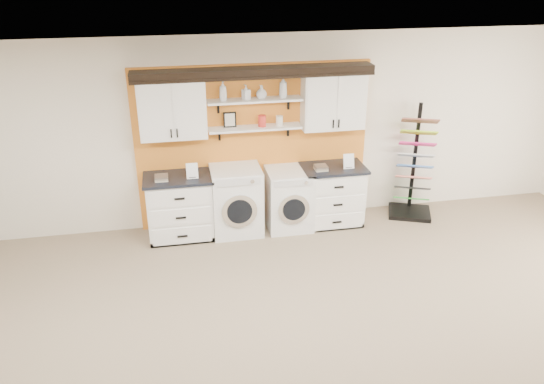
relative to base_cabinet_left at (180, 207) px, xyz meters
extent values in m
plane|color=white|center=(1.13, -3.64, 2.33)|extent=(10.00, 10.00, 0.00)
plane|color=#F0E4CF|center=(1.13, 0.36, 0.93)|extent=(10.00, 0.00, 10.00)
cube|color=orange|center=(1.13, 0.32, 0.73)|extent=(3.40, 0.07, 2.40)
cube|color=white|center=(0.00, 0.16, 1.41)|extent=(0.90, 0.34, 0.84)
cube|color=white|center=(-0.22, -0.02, 1.41)|extent=(0.42, 0.01, 0.78)
cube|color=white|center=(0.22, -0.02, 1.41)|extent=(0.42, 0.01, 0.78)
cube|color=white|center=(2.26, 0.16, 1.41)|extent=(0.90, 0.34, 0.84)
cube|color=white|center=(2.04, -0.02, 1.41)|extent=(0.42, 0.01, 0.78)
cube|color=white|center=(2.48, -0.02, 1.41)|extent=(0.42, 0.01, 0.78)
cube|color=white|center=(1.13, 0.16, 1.06)|extent=(1.32, 0.28, 0.03)
cube|color=white|center=(1.13, 0.16, 1.46)|extent=(1.32, 0.28, 0.03)
cube|color=black|center=(1.13, 0.18, 1.86)|extent=(3.30, 0.40, 0.10)
cube|color=black|center=(1.13, -0.01, 1.80)|extent=(3.30, 0.04, 0.04)
cube|color=black|center=(0.78, 0.21, 1.18)|extent=(0.18, 0.02, 0.22)
cube|color=beige|center=(0.78, 0.20, 1.18)|extent=(0.14, 0.01, 0.18)
cylinder|color=red|center=(1.23, 0.16, 1.15)|extent=(0.11, 0.11, 0.16)
cylinder|color=silver|center=(1.48, 0.16, 1.14)|extent=(0.10, 0.10, 0.14)
cube|color=white|center=(0.00, 0.01, -0.02)|extent=(0.90, 0.60, 0.90)
cube|color=black|center=(0.00, -0.26, -0.44)|extent=(0.90, 0.06, 0.07)
cube|color=black|center=(0.00, 0.01, 0.45)|extent=(0.96, 0.66, 0.04)
cube|color=white|center=(0.00, -0.30, 0.27)|extent=(0.82, 0.02, 0.25)
cube|color=white|center=(0.00, -0.30, -0.02)|extent=(0.82, 0.02, 0.25)
cube|color=white|center=(0.00, -0.30, -0.31)|extent=(0.82, 0.02, 0.25)
cube|color=white|center=(2.26, 0.01, -0.03)|extent=(0.88, 0.60, 0.88)
cube|color=black|center=(2.26, -0.26, -0.44)|extent=(0.88, 0.06, 0.07)
cube|color=black|center=(2.26, 0.01, 0.43)|extent=(0.94, 0.66, 0.04)
cube|color=white|center=(2.26, -0.30, 0.25)|extent=(0.80, 0.02, 0.24)
cube|color=white|center=(2.26, -0.30, -0.03)|extent=(0.80, 0.02, 0.24)
cube|color=white|center=(2.26, -0.30, -0.31)|extent=(0.80, 0.02, 0.24)
cube|color=white|center=(0.81, 0.01, 0.03)|extent=(0.72, 0.66, 1.00)
cube|color=silver|center=(0.81, -0.33, 0.46)|extent=(0.61, 0.02, 0.11)
cylinder|color=silver|center=(0.81, -0.33, 0.01)|extent=(0.51, 0.05, 0.51)
cylinder|color=black|center=(0.81, -0.35, 0.01)|extent=(0.36, 0.03, 0.36)
cube|color=white|center=(1.59, 0.01, -0.01)|extent=(0.65, 0.66, 0.91)
cube|color=silver|center=(1.59, -0.33, 0.37)|extent=(0.56, 0.02, 0.10)
cylinder|color=silver|center=(1.59, -0.33, -0.03)|extent=(0.46, 0.05, 0.46)
cylinder|color=black|center=(1.59, -0.35, -0.03)|extent=(0.33, 0.03, 0.33)
cube|color=black|center=(3.56, 0.01, -0.44)|extent=(0.79, 0.73, 0.06)
cube|color=black|center=(3.63, 0.19, 0.43)|extent=(0.07, 0.07, 1.70)
cube|color=green|center=(3.57, 0.03, -0.21)|extent=(0.60, 0.48, 0.15)
cube|color=black|center=(3.57, 0.03, -0.02)|extent=(0.60, 0.48, 0.15)
cube|color=#FF8271|center=(3.57, 0.03, 0.16)|extent=(0.60, 0.48, 0.15)
cube|color=#3A6ECB|center=(3.57, 0.03, 0.34)|extent=(0.60, 0.48, 0.15)
cube|color=silver|center=(3.57, 0.03, 0.52)|extent=(0.60, 0.48, 0.15)
cube|color=#E51A7C|center=(3.57, 0.03, 0.70)|extent=(0.60, 0.48, 0.15)
cube|color=#A3E317|center=(3.57, 0.03, 0.88)|extent=(0.60, 0.48, 0.15)
cube|color=brown|center=(3.57, 0.03, 1.06)|extent=(0.60, 0.48, 0.15)
imported|color=silver|center=(0.70, 0.16, 1.61)|extent=(0.12, 0.13, 0.27)
imported|color=silver|center=(1.01, 0.16, 1.58)|extent=(0.12, 0.13, 0.20)
imported|color=silver|center=(1.22, 0.16, 1.57)|extent=(0.20, 0.20, 0.19)
imported|color=silver|center=(1.53, 0.16, 1.62)|extent=(0.16, 0.16, 0.30)
camera|label=1|loc=(-0.01, -6.93, 3.34)|focal=35.00mm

